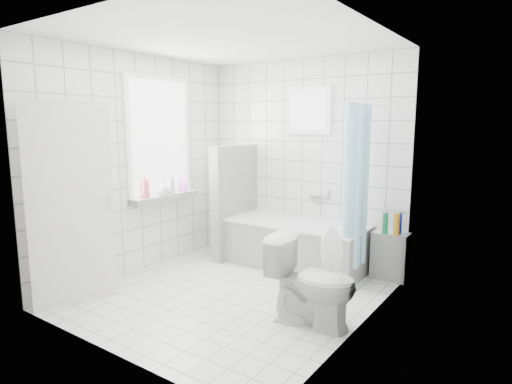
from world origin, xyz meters
The scene contains 19 objects.
ground centered at (0.00, 0.00, 0.00)m, with size 3.00×3.00×0.00m, color white.
ceiling centered at (0.00, 0.00, 2.60)m, with size 3.00×3.00×0.00m, color white.
wall_back centered at (0.00, 1.50, 1.30)m, with size 2.80×0.02×2.60m, color white.
wall_front centered at (0.00, -1.50, 1.30)m, with size 2.80×0.02×2.60m, color white.
wall_left centered at (-1.40, 0.00, 1.30)m, with size 0.02×3.00×2.60m, color white.
wall_right centered at (1.40, 0.00, 1.30)m, with size 0.02×3.00×2.60m, color white.
window_left centered at (-1.35, 0.30, 1.60)m, with size 0.01×0.90×1.40m, color white.
window_back centered at (0.10, 1.46, 1.95)m, with size 0.50×0.01×0.50m, color white.
window_sill centered at (-1.31, 0.30, 0.86)m, with size 0.18×1.02×0.08m, color white.
door centered at (-1.11, -1.11, 1.00)m, with size 0.04×0.80×2.00m, color silver.
bathtub centered at (0.14, 1.12, 0.29)m, with size 1.74×0.77×0.58m.
partition_wall centered at (-0.79, 1.07, 0.75)m, with size 0.15×0.85×1.50m, color white.
tiled_ledge centered at (1.24, 1.38, 0.28)m, with size 0.40×0.24×0.55m, color white.
toilet centered at (1.03, -0.16, 0.40)m, with size 0.45×0.78×0.80m, color white.
curtain_rod centered at (0.95, 1.10, 2.00)m, with size 0.02×0.02×0.80m, color silver.
shower_curtain centered at (0.95, 0.97, 1.10)m, with size 0.14×0.48×1.78m, color #50C5EA, non-canonical shape.
tub_faucet centered at (0.24, 1.46, 0.85)m, with size 0.18×0.06×0.06m, color silver.
sill_bottles centered at (-1.30, 0.26, 1.02)m, with size 0.21×0.76×0.29m.
ledge_bottles centered at (1.28, 1.32, 0.67)m, with size 0.19×0.17×0.25m.
Camera 1 is at (2.69, -3.41, 1.79)m, focal length 30.00 mm.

